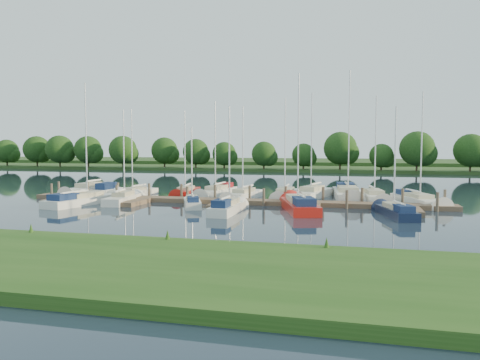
% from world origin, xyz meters
% --- Properties ---
extents(ground, '(260.00, 260.00, 0.00)m').
position_xyz_m(ground, '(0.00, 0.00, 0.00)').
color(ground, '#1B2836').
rests_on(ground, ground).
extents(near_bank, '(90.00, 10.00, 0.50)m').
position_xyz_m(near_bank, '(0.00, -16.00, 0.25)').
color(near_bank, '#204614').
rests_on(near_bank, ground).
extents(dock, '(40.00, 6.00, 0.40)m').
position_xyz_m(dock, '(0.00, 7.31, 0.20)').
color(dock, brown).
rests_on(dock, ground).
extents(mooring_pilings, '(38.24, 2.84, 2.00)m').
position_xyz_m(mooring_pilings, '(0.00, 8.43, 0.60)').
color(mooring_pilings, '#473D33').
rests_on(mooring_pilings, ground).
extents(far_shore, '(180.00, 30.00, 0.60)m').
position_xyz_m(far_shore, '(0.00, 75.00, 0.30)').
color(far_shore, '#244319').
rests_on(far_shore, ground).
extents(distant_hill, '(220.00, 40.00, 1.40)m').
position_xyz_m(distant_hill, '(0.00, 100.00, 0.70)').
color(distant_hill, '#344F22').
rests_on(distant_hill, ground).
extents(treeline, '(146.92, 9.90, 8.22)m').
position_xyz_m(treeline, '(3.54, 62.12, 4.20)').
color(treeline, '#38281C').
rests_on(treeline, ground).
extents(sailboat_n_0, '(2.09, 8.50, 10.99)m').
position_xyz_m(sailboat_n_0, '(-17.74, 12.92, 0.28)').
color(sailboat_n_0, silver).
rests_on(sailboat_n_0, ground).
extents(motorboat, '(1.74, 5.29, 1.64)m').
position_xyz_m(motorboat, '(-15.20, 12.21, 0.35)').
color(motorboat, silver).
rests_on(motorboat, ground).
extents(sailboat_n_2, '(2.45, 7.59, 9.54)m').
position_xyz_m(sailboat_n_2, '(-11.41, 11.44, 0.27)').
color(sailboat_n_2, silver).
rests_on(sailboat_n_2, ground).
extents(sailboat_n_3, '(2.47, 7.47, 9.40)m').
position_xyz_m(sailboat_n_3, '(-6.41, 13.77, 0.27)').
color(sailboat_n_3, red).
rests_on(sailboat_n_3, ground).
extents(sailboat_n_4, '(2.65, 8.25, 10.45)m').
position_xyz_m(sailboat_n_4, '(-3.07, 14.43, 0.32)').
color(sailboat_n_4, silver).
rests_on(sailboat_n_4, ground).
extents(sailboat_n_5, '(2.91, 7.63, 9.67)m').
position_xyz_m(sailboat_n_5, '(0.46, 12.14, 0.27)').
color(sailboat_n_5, silver).
rests_on(sailboat_n_5, ground).
extents(sailboat_n_6, '(2.01, 8.29, 10.57)m').
position_xyz_m(sailboat_n_6, '(4.52, 13.43, 0.27)').
color(sailboat_n_6, silver).
rests_on(sailboat_n_6, ground).
extents(sailboat_n_7, '(3.90, 8.74, 11.17)m').
position_xyz_m(sailboat_n_7, '(7.14, 14.56, 0.28)').
color(sailboat_n_7, silver).
rests_on(sailboat_n_7, ground).
extents(sailboat_n_8, '(3.38, 10.65, 13.34)m').
position_xyz_m(sailboat_n_8, '(10.72, 14.97, 0.34)').
color(sailboat_n_8, silver).
rests_on(sailboat_n_8, ground).
extents(sailboat_n_9, '(3.02, 8.39, 10.58)m').
position_xyz_m(sailboat_n_9, '(13.28, 13.62, 0.27)').
color(sailboat_n_9, silver).
rests_on(sailboat_n_9, ground).
extents(sailboat_n_10, '(4.20, 8.36, 10.58)m').
position_xyz_m(sailboat_n_10, '(17.10, 11.50, 0.31)').
color(sailboat_n_10, silver).
rests_on(sailboat_n_10, ground).
extents(sailboat_s_0, '(3.56, 9.20, 11.50)m').
position_xyz_m(sailboat_s_0, '(-12.63, 4.01, 0.32)').
color(sailboat_s_0, silver).
rests_on(sailboat_s_0, ground).
extents(sailboat_s_1, '(2.37, 7.07, 9.11)m').
position_xyz_m(sailboat_s_1, '(-9.63, 5.85, 0.28)').
color(sailboat_s_1, silver).
rests_on(sailboat_s_1, ground).
extents(sailboat_s_2, '(3.06, 5.54, 7.34)m').
position_xyz_m(sailboat_s_2, '(-2.44, 4.79, 0.31)').
color(sailboat_s_2, silver).
rests_on(sailboat_s_2, ground).
extents(sailboat_s_3, '(1.71, 6.79, 8.93)m').
position_xyz_m(sailboat_s_3, '(1.65, 1.84, 0.33)').
color(sailboat_s_3, silver).
rests_on(sailboat_s_3, ground).
extents(sailboat_s_4, '(4.29, 9.27, 11.77)m').
position_xyz_m(sailboat_s_4, '(6.93, 4.78, 0.34)').
color(sailboat_s_4, red).
rests_on(sailboat_s_4, ground).
extents(sailboat_s_5, '(2.94, 6.79, 8.67)m').
position_xyz_m(sailboat_s_5, '(14.48, 3.16, 0.31)').
color(sailboat_s_5, black).
rests_on(sailboat_s_5, ground).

